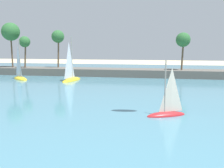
# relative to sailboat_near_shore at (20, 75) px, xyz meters

# --- Properties ---
(sea) EXTENTS (220.00, 88.91, 0.06)m
(sea) POSITION_rel_sailboat_near_shore_xyz_m (24.04, 5.12, -0.84)
(sea) COLOR teal
(sea) RESTS_ON ground
(palm_headland) EXTENTS (90.41, 6.70, 13.25)m
(palm_headland) POSITION_rel_sailboat_near_shore_xyz_m (25.30, 9.70, 2.37)
(palm_headland) COLOR #605B54
(palm_headland) RESTS_ON ground
(sailboat_near_shore) EXTENTS (5.89, 5.47, 8.98)m
(sailboat_near_shore) POSITION_rel_sailboat_near_shore_xyz_m (0.00, 0.00, 0.00)
(sailboat_near_shore) COLOR yellow
(sailboat_near_shore) RESTS_ON sea
(sailboat_toward_headland) EXTENTS (4.36, 2.96, 6.12)m
(sailboat_toward_headland) POSITION_rel_sailboat_near_shore_xyz_m (30.22, -23.76, -0.26)
(sailboat_toward_headland) COLOR red
(sailboat_toward_headland) RESTS_ON sea
(sailboat_far_left) EXTENTS (3.10, 7.05, 9.88)m
(sailboat_far_left) POSITION_rel_sailboat_near_shore_xyz_m (11.76, -0.42, 0.08)
(sailboat_far_left) COLOR yellow
(sailboat_far_left) RESTS_ON sea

